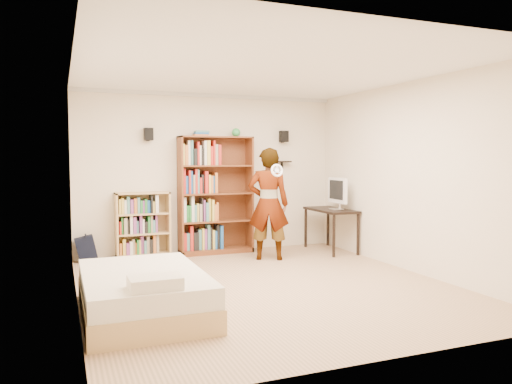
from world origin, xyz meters
The scene contains 14 objects.
ground centered at (0.00, 0.00, 0.00)m, with size 4.50×5.00×0.01m, color tan.
room_shell centered at (0.00, 0.00, 1.76)m, with size 4.52×5.02×2.71m.
crown_molding centered at (0.00, 0.00, 2.67)m, with size 4.50×5.00×0.06m.
speaker_left centered at (-1.05, 2.40, 2.00)m, with size 0.14×0.12×0.20m, color black.
speaker_right centered at (1.35, 2.40, 2.00)m, with size 0.14×0.12×0.20m, color black.
wall_shelf centered at (1.35, 2.41, 1.55)m, with size 0.25×0.16×0.03m, color black.
tall_bookshelf centered at (0.05, 2.32, 0.99)m, with size 1.25×0.36×1.98m, color brown, non-canonical shape.
low_bookshelf centered at (-1.17, 2.34, 0.53)m, with size 0.85×0.32×1.07m, color tan, non-canonical shape.
computer_desk centered at (1.96, 1.77, 0.37)m, with size 0.54×1.08×0.73m, color black, non-canonical shape.
imac centered at (2.01, 1.67, 1.01)m, with size 0.11×0.54×0.54m, color white, non-canonical shape.
daybed centered at (-1.62, -0.58, 0.28)m, with size 1.22×1.88×0.55m, color silver, non-canonical shape.
person centered at (0.67, 1.50, 0.89)m, with size 0.65×0.43×1.78m, color black.
wii_wheel centered at (0.67, 1.17, 1.43)m, with size 0.20×0.20×0.04m, color white.
navy_bag centered at (-2.05, 2.35, 0.21)m, with size 0.31×0.20×0.42m, color black, non-canonical shape.
Camera 1 is at (-2.40, -5.75, 1.63)m, focal length 35.00 mm.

